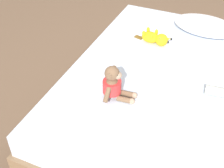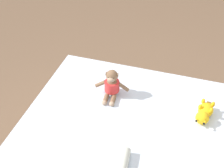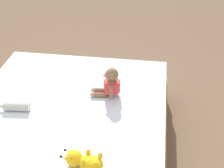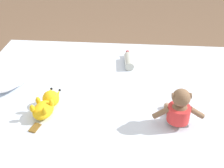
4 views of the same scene
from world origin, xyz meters
The scene contains 6 objects.
ground_plane centered at (0.00, 0.00, 0.00)m, with size 16.00×16.00×0.00m, color brown.
bed centered at (0.00, 0.00, 0.19)m, with size 1.47×1.98×0.39m.
pillow centered at (0.10, 0.71, 0.46)m, with size 0.57×0.37×0.13m.
plush_monkey centered at (-0.29, -0.38, 0.49)m, with size 0.23×0.29×0.24m.
plush_yellow_creature centered at (-0.24, 0.36, 0.44)m, with size 0.33×0.14×0.10m.
glass_bottle centered at (0.35, -0.10, 0.42)m, with size 0.25×0.08×0.06m.
Camera 1 is at (0.32, -1.80, 1.76)m, focal length 49.79 mm.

